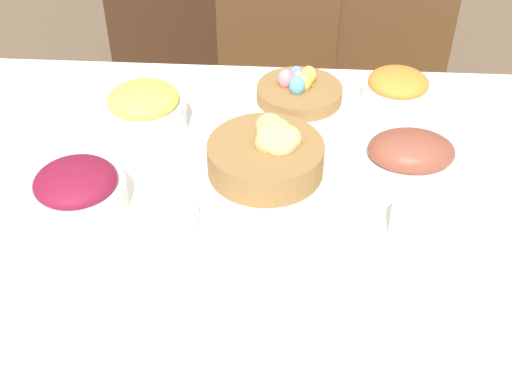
{
  "coord_description": "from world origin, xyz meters",
  "views": [
    {
      "loc": [
        0.07,
        -1.06,
        1.64
      ],
      "look_at": [
        0.01,
        -0.08,
        0.82
      ],
      "focal_mm": 45.0,
      "sensor_mm": 36.0,
      "label": 1
    }
  ],
  "objects": [
    {
      "name": "butter_dish",
      "position": [
        -0.17,
        -0.15,
        0.79
      ],
      "size": [
        0.13,
        0.08,
        0.03
      ],
      "color": "white",
      "rests_on": "dining_table"
    },
    {
      "name": "beet_salad_bowl",
      "position": [
        -0.35,
        -0.1,
        0.82
      ],
      "size": [
        0.2,
        0.2,
        0.09
      ],
      "color": "white",
      "rests_on": "dining_table"
    },
    {
      "name": "chair_far_right",
      "position": [
        0.41,
        0.87,
        0.52
      ],
      "size": [
        0.44,
        0.44,
        0.98
      ],
      "rotation": [
        0.0,
        0.0,
        0.04
      ],
      "color": "brown",
      "rests_on": "ground"
    },
    {
      "name": "pineapple_bowl",
      "position": [
        -0.27,
        0.2,
        0.83
      ],
      "size": [
        0.2,
        0.2,
        0.11
      ],
      "color": "silver",
      "rests_on": "dining_table"
    },
    {
      "name": "ham_platter",
      "position": [
        0.34,
        0.1,
        0.8
      ],
      "size": [
        0.29,
        0.21,
        0.08
      ],
      "color": "white",
      "rests_on": "dining_table"
    },
    {
      "name": "drinking_cup",
      "position": [
        0.31,
        -0.15,
        0.82
      ],
      "size": [
        0.08,
        0.08,
        0.08
      ],
      "color": "silver",
      "rests_on": "dining_table"
    },
    {
      "name": "dining_table",
      "position": [
        0.0,
        0.0,
        0.39
      ],
      "size": [
        1.51,
        1.03,
        0.78
      ],
      "color": "white",
      "rests_on": "ground"
    },
    {
      "name": "egg_basket",
      "position": [
        0.09,
        0.35,
        0.8
      ],
      "size": [
        0.22,
        0.22,
        0.08
      ],
      "color": "olive",
      "rests_on": "dining_table"
    },
    {
      "name": "carrot_bowl",
      "position": [
        0.33,
        0.36,
        0.81
      ],
      "size": [
        0.18,
        0.18,
        0.08
      ],
      "color": "white",
      "rests_on": "dining_table"
    },
    {
      "name": "bread_basket",
      "position": [
        0.03,
        0.05,
        0.82
      ],
      "size": [
        0.25,
        0.25,
        0.11
      ],
      "color": "olive",
      "rests_on": "dining_table"
    },
    {
      "name": "knife",
      "position": [
        0.24,
        -0.32,
        0.78
      ],
      "size": [
        0.02,
        0.19,
        0.0
      ],
      "rotation": [
        0.0,
        0.0,
        0.04
      ],
      "color": "silver",
      "rests_on": "dining_table"
    },
    {
      "name": "chair_far_center",
      "position": [
        -0.0,
        0.87,
        0.52
      ],
      "size": [
        0.47,
        0.47,
        0.98
      ],
      "rotation": [
        0.0,
        0.0,
        -0.11
      ],
      "color": "brown",
      "rests_on": "ground"
    },
    {
      "name": "fork",
      "position": [
        -0.05,
        -0.32,
        0.78
      ],
      "size": [
        0.02,
        0.19,
        0.0
      ],
      "rotation": [
        0.0,
        0.0,
        0.04
      ],
      "color": "silver",
      "rests_on": "dining_table"
    },
    {
      "name": "spoon",
      "position": [
        0.27,
        -0.32,
        0.78
      ],
      "size": [
        0.02,
        0.19,
        0.0
      ],
      "rotation": [
        0.0,
        0.0,
        -0.04
      ],
      "color": "silver",
      "rests_on": "dining_table"
    },
    {
      "name": "dinner_plate",
      "position": [
        0.09,
        -0.32,
        0.78
      ],
      "size": [
        0.25,
        0.25,
        0.01
      ],
      "color": "white",
      "rests_on": "dining_table"
    }
  ]
}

